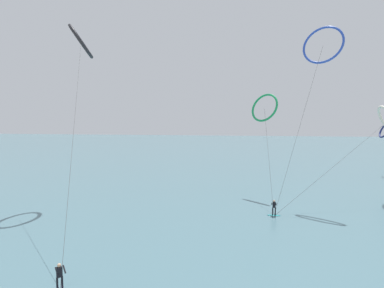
{
  "coord_description": "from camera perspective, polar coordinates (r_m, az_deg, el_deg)",
  "views": [
    {
      "loc": [
        3.64,
        1.29,
        10.24
      ],
      "look_at": [
        0.0,
        23.36,
        8.51
      ],
      "focal_mm": 28.51,
      "sensor_mm": 36.0,
      "label": 1
    }
  ],
  "objects": [
    {
      "name": "surfer_teal",
      "position": [
        34.45,
        15.09,
        -11.61
      ],
      "size": [
        1.4,
        0.6,
        1.7
      ],
      "rotation": [
        0.0,
        0.0,
        6.17
      ],
      "color": "teal",
      "rests_on": "ground"
    },
    {
      "name": "kite_charcoal",
      "position": [
        43.3,
        -20.05,
        17.54
      ],
      "size": [
        12.03,
        23.7,
        22.42
      ],
      "rotation": [
        0.0,
        0.0,
        1.9
      ],
      "color": "black",
      "rests_on": "ground"
    },
    {
      "name": "surfer_violet",
      "position": [
        21.36,
        -23.52,
        -22.13
      ],
      "size": [
        1.4,
        0.73,
        1.7
      ],
      "rotation": [
        0.0,
        0.0,
        3.97
      ],
      "color": "purple",
      "rests_on": "ground"
    },
    {
      "name": "sea_water",
      "position": [
        107.61,
        7.4,
        -1.06
      ],
      "size": [
        400.0,
        200.0,
        0.08
      ],
      "primitive_type": "cube",
      "color": "#476B75",
      "rests_on": "ground"
    },
    {
      "name": "kite_cobalt",
      "position": [
        43.78,
        23.29,
        16.66
      ],
      "size": [
        9.13,
        10.67,
        22.29
      ],
      "rotation": [
        0.0,
        0.0,
        5.75
      ],
      "color": "#2647B7",
      "rests_on": "ground"
    },
    {
      "name": "kite_emerald",
      "position": [
        43.81,
        13.4,
        6.62
      ],
      "size": [
        4.36,
        12.77,
        14.04
      ],
      "rotation": [
        0.0,
        0.0,
        5.59
      ],
      "color": "#199351",
      "rests_on": "ground"
    }
  ]
}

